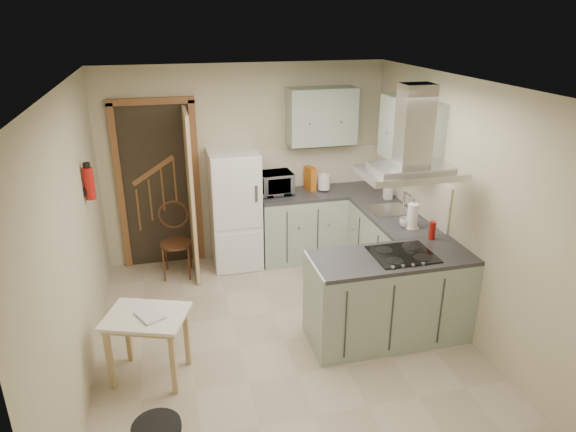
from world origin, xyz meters
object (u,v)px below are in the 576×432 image
object	(u,v)px
fridge	(235,210)
bentwood_chair	(176,244)
drop_leaf_table	(149,346)
microwave	(272,183)
extractor_hood	(410,172)
peninsula	(390,297)

from	to	relation	value
fridge	bentwood_chair	distance (m)	0.84
fridge	drop_leaf_table	xyz separation A→B (m)	(-1.08, -2.04, -0.43)
drop_leaf_table	microwave	xyz separation A→B (m)	(1.57, 2.09, 0.72)
extractor_hood	bentwood_chair	world-z (taller)	extractor_hood
fridge	peninsula	bearing A→B (deg)	-58.26
bentwood_chair	extractor_hood	bearing A→B (deg)	-35.11
extractor_hood	drop_leaf_table	distance (m)	2.78
extractor_hood	microwave	world-z (taller)	extractor_hood
peninsula	drop_leaf_table	bearing A→B (deg)	-178.56
drop_leaf_table	bentwood_chair	world-z (taller)	bentwood_chair
fridge	bentwood_chair	xyz separation A→B (m)	(-0.76, -0.14, -0.33)
extractor_hood	fridge	bearing A→B (deg)	123.79
fridge	microwave	distance (m)	0.57
peninsula	fridge	bearing A→B (deg)	121.74
fridge	drop_leaf_table	size ratio (longest dim) A/B	2.21
drop_leaf_table	microwave	bearing A→B (deg)	73.34
fridge	bentwood_chair	world-z (taller)	fridge
microwave	peninsula	bearing A→B (deg)	-73.22
fridge	peninsula	size ratio (longest dim) A/B	0.97
peninsula	drop_leaf_table	xyz separation A→B (m)	(-2.30, -0.06, -0.13)
peninsula	microwave	world-z (taller)	microwave
drop_leaf_table	peninsula	bearing A→B (deg)	21.70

